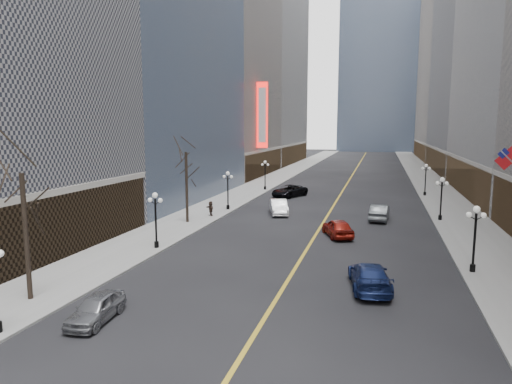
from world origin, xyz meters
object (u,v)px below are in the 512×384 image
Objects in this scene: streetlamp_east_2 at (441,194)px; car_sb_far at (379,212)px; streetlamp_east_3 at (426,176)px; streetlamp_west_3 at (265,172)px; car_nb_mid at (279,207)px; car_nb_far at (289,191)px; streetlamp_west_1 at (156,214)px; car_nb_near at (96,308)px; car_sb_mid at (338,228)px; streetlamp_east_1 at (475,232)px; streetlamp_west_2 at (228,186)px; car_sb_near at (370,276)px.

streetlamp_east_2 reaches higher than car_sb_far.
streetlamp_east_3 is 23.60m from streetlamp_west_3.
car_nb_far is (-1.39, 13.25, -0.00)m from car_nb_mid.
streetlamp_west_1 is at bearing -123.25° from streetlamp_east_3.
car_sb_far reaches higher than car_nb_mid.
car_sb_far is (13.84, 30.27, 0.14)m from car_nb_near.
car_sb_mid is at bearing 71.84° from car_sb_far.
streetlamp_east_1 and streetlamp_west_1 have the same top height.
streetlamp_west_1 is (-23.60, -18.00, 0.00)m from streetlamp_east_2.
streetlamp_west_2 reaches higher than car_nb_far.
streetlamp_east_1 reaches higher than car_nb_near.
streetlamp_west_1 reaches higher than car_sb_far.
streetlamp_west_2 is 6.71m from car_nb_mid.
car_nb_near is 0.85× the size of car_sb_mid.
car_sb_near is 1.09× the size of car_sb_far.
streetlamp_east_1 reaches higher than car_nb_mid.
streetlamp_west_1 is 24.33m from car_sb_far.
streetlamp_east_3 is 0.94× the size of car_sb_mid.
car_nb_near is 30.84m from car_nb_mid.
streetlamp_west_1 is 1.11× the size of car_nb_near.
car_nb_near is 0.68× the size of car_nb_far.
streetlamp_west_1 is 36.00m from streetlamp_west_3.
streetlamp_west_1 is 18.00m from streetlamp_west_2.
streetlamp_east_1 reaches higher than car_sb_mid.
streetlamp_east_1 reaches higher than car_nb_far.
car_nb_mid reaches higher than car_sb_mid.
car_sb_near is at bearing -99.27° from streetlamp_east_3.
streetlamp_west_3 reaches higher than car_nb_far.
streetlamp_east_2 is at bearing -165.11° from car_sb_far.
streetlamp_east_1 is at bearing 0.00° from streetlamp_west_1.
streetlamp_west_1 reaches higher than car_nb_mid.
car_nb_near is at bearing 43.26° from car_sb_mid.
car_nb_mid is at bearing -71.25° from streetlamp_west_3.
streetlamp_west_1 is 0.94× the size of car_sb_mid.
car_sb_mid is (13.80, -27.77, -2.08)m from streetlamp_west_3.
streetlamp_east_3 is at bearing 37.33° from streetlamp_west_2.
car_sb_mid is (10.22, 21.64, 0.13)m from car_nb_near.
streetlamp_east_3 is 1.11× the size of car_nb_near.
streetlamp_east_1 is 0.81× the size of car_sb_near.
streetlamp_east_3 is at bearing -130.89° from car_sb_mid.
car_sb_mid is (-9.80, -9.77, -2.08)m from streetlamp_east_2.
car_nb_far is (4.96, -5.44, -2.07)m from streetlamp_west_3.
streetlamp_east_3 is 29.68m from streetlamp_west_2.
streetlamp_east_3 is at bearing -107.98° from car_sb_near.
car_sb_near is (-6.67, -4.88, -2.10)m from streetlamp_east_1.
car_sb_mid is at bearing 59.95° from car_nb_near.
streetlamp_east_3 is (0.00, 18.00, 0.00)m from streetlamp_east_2.
car_sb_mid is at bearing -135.10° from streetlamp_east_2.
car_nb_far is at bearing 121.39° from streetlamp_east_1.
car_nb_near is at bearing -75.06° from streetlamp_west_1.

